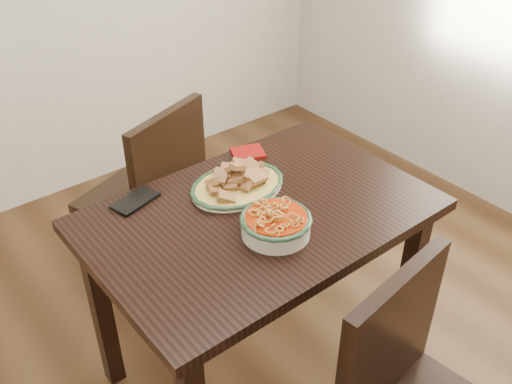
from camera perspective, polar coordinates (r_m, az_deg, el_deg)
floor at (r=2.31m, az=0.69°, el=-18.45°), size 3.50×3.50×0.00m
dining_table at (r=1.92m, az=0.37°, el=-4.45°), size 1.11×0.74×0.75m
chair_far at (r=2.43m, az=-10.30°, el=0.05°), size 0.54×0.54×0.89m
fish_plate at (r=1.93m, az=-1.88°, el=1.45°), size 0.34×0.26×0.11m
noodle_bowl at (r=1.73m, az=2.00°, el=-3.03°), size 0.22×0.22×0.08m
smartphone at (r=1.93m, az=-11.99°, el=-0.85°), size 0.17×0.12×0.01m
napkin at (r=2.15m, az=-0.81°, el=3.94°), size 0.15×0.14×0.01m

